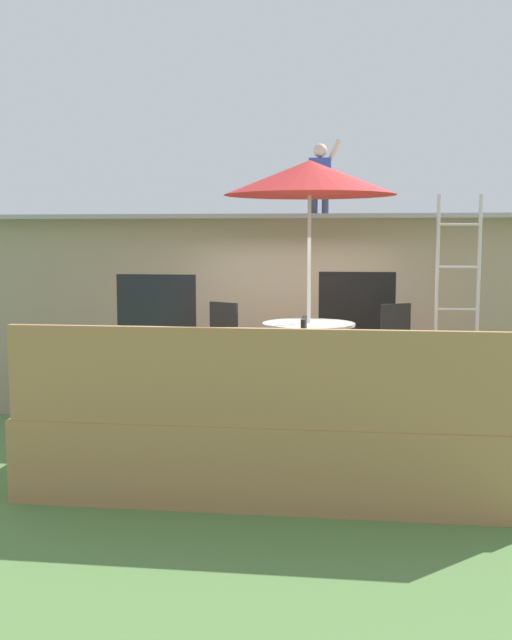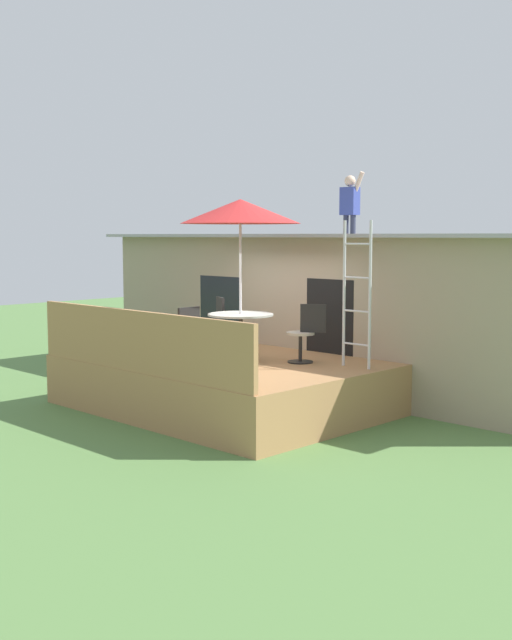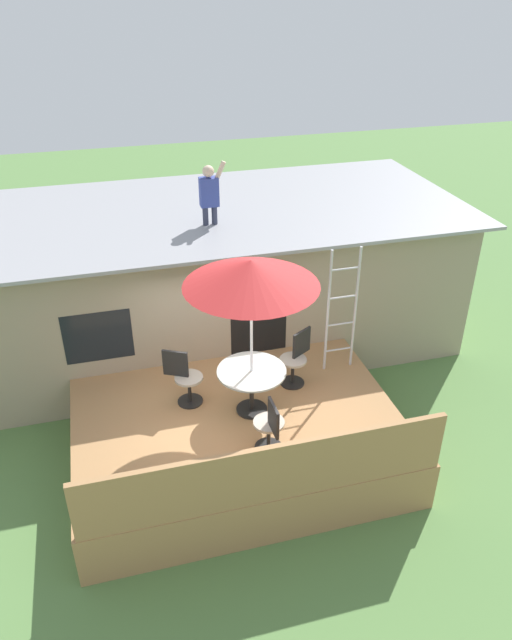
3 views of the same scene
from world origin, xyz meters
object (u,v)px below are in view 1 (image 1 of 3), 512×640
(patio_table, at_px, (309,337))
(person_figure, at_px, (321,174))
(patio_chair_near, at_px, (304,362))
(patio_chair_left, at_px, (232,341))
(step_ladder, at_px, (457,288))
(patio_chair_right, at_px, (386,343))
(patio_umbrella, at_px, (310,178))

(patio_table, distance_m, person_figure, 3.44)
(patio_chair_near, bearing_deg, person_figure, -0.59)
(patio_chair_left, bearing_deg, person_figure, 94.76)
(patio_chair_left, bearing_deg, patio_chair_near, -29.15)
(step_ladder, bearing_deg, patio_table, -156.40)
(person_figure, bearing_deg, patio_chair_right, -68.45)
(patio_umbrella, bearing_deg, person_figure, 90.00)
(patio_umbrella, xyz_separation_m, patio_chair_right, (0.89, 0.54, -1.89))
(person_figure, bearing_deg, patio_table, -90.00)
(patio_table, bearing_deg, step_ladder, 23.60)
(patio_table, relative_size, person_figure, 0.94)
(patio_chair_near, bearing_deg, patio_table, 0.00)
(patio_umbrella, distance_m, step_ladder, 2.25)
(step_ladder, bearing_deg, patio_umbrella, -156.40)
(patio_umbrella, height_order, step_ladder, patio_umbrella)
(step_ladder, distance_m, patio_chair_near, 2.50)
(patio_table, height_order, step_ladder, step_ladder)
(person_figure, xyz_separation_m, patio_chair_left, (-0.95, -2.29, -2.15))
(patio_umbrella, relative_size, patio_chair_right, 2.76)
(patio_table, height_order, patio_umbrella, patio_umbrella)
(patio_chair_left, distance_m, patio_chair_near, 1.73)
(patio_chair_left, bearing_deg, step_ladder, 32.86)
(patio_table, bearing_deg, patio_umbrella, -172.87)
(patio_chair_left, xyz_separation_m, patio_chair_right, (1.83, 0.05, 0.00))
(patio_umbrella, height_order, patio_chair_near, patio_umbrella)
(step_ladder, height_order, patio_chair_left, step_ladder)
(patio_umbrella, bearing_deg, patio_chair_right, 31.22)
(step_ladder, height_order, person_figure, person_figure)
(patio_chair_right, height_order, patio_chair_near, same)
(person_figure, relative_size, patio_chair_right, 1.21)
(step_ladder, height_order, patio_chair_right, step_ladder)
(patio_chair_right, bearing_deg, step_ladder, 163.19)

